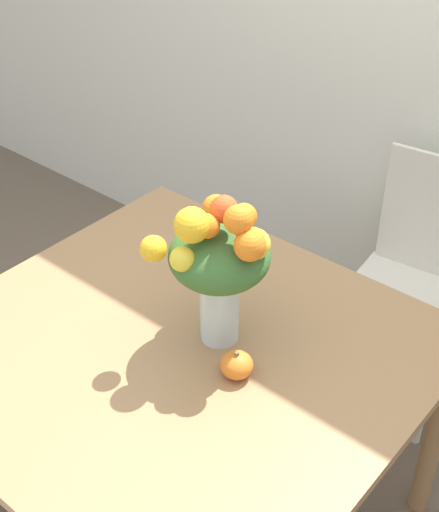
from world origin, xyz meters
name	(u,v)px	position (x,y,z in m)	size (l,w,h in m)	color
dining_table	(178,369)	(0.00, 0.00, 0.65)	(1.21, 1.15, 0.73)	#9E754C
flower_vase	(220,260)	(0.07, 0.09, 0.98)	(0.28, 0.29, 0.43)	silver
pumpkin	(237,365)	(0.19, 0.02, 0.76)	(0.08, 0.08, 0.08)	orange
dining_chair_near_window	(415,284)	(0.22, 0.97, 0.47)	(0.46, 0.46, 0.90)	silver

